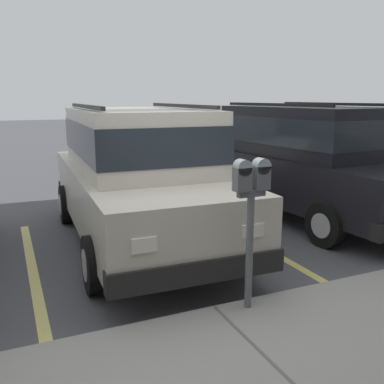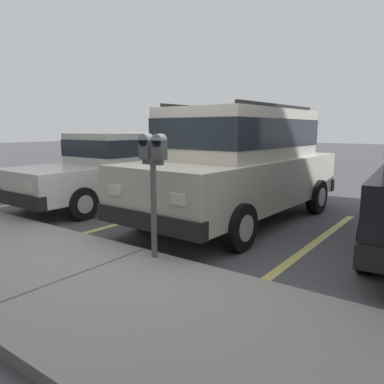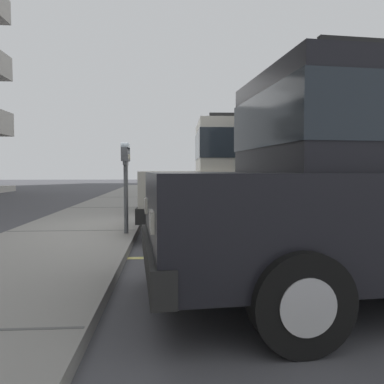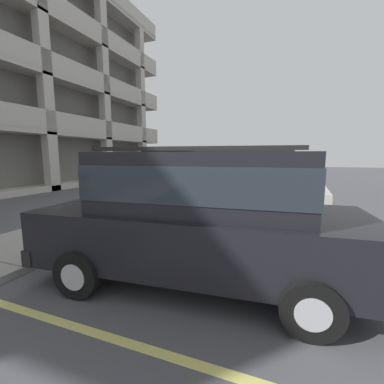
% 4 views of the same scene
% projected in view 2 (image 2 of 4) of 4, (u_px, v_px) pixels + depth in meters
% --- Properties ---
extents(ground_plane, '(80.00, 80.00, 0.10)m').
position_uv_depth(ground_plane, '(156.00, 257.00, 4.99)').
color(ground_plane, '#4C4C51').
extents(sidewalk, '(40.00, 2.20, 0.12)m').
position_uv_depth(sidewalk, '(73.00, 281.00, 3.94)').
color(sidewalk, gray).
rests_on(sidewalk, ground_plane).
extents(parking_stall_lines, '(12.65, 4.80, 0.01)m').
position_uv_depth(parking_stall_lines, '(143.00, 217.00, 7.01)').
color(parking_stall_lines, '#DBD16B').
rests_on(parking_stall_lines, ground_plane).
extents(silver_suv, '(2.13, 4.84, 2.03)m').
position_uv_depth(silver_suv, '(240.00, 160.00, 6.62)').
color(silver_suv, beige).
rests_on(silver_suv, ground_plane).
extents(dark_hatchback, '(1.93, 4.53, 1.54)m').
position_uv_depth(dark_hatchback, '(114.00, 166.00, 8.33)').
color(dark_hatchback, silver).
rests_on(dark_hatchback, ground_plane).
extents(parking_meter_near, '(0.35, 0.12, 1.47)m').
position_uv_depth(parking_meter_near, '(153.00, 166.00, 4.33)').
color(parking_meter_near, '#595B60').
rests_on(parking_meter_near, sidewalk).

